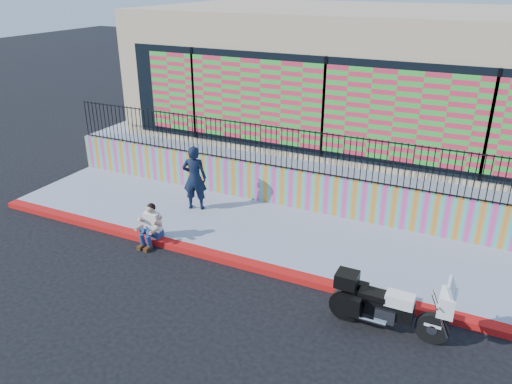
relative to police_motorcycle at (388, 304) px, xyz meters
The scene contains 10 objects.
ground 3.22m from the police_motorcycle, 164.88° to the left, with size 90.00×90.00×0.00m, color black.
red_curb 3.21m from the police_motorcycle, 164.88° to the left, with size 16.00×0.30×0.15m, color #B30C12.
sidewalk 3.97m from the police_motorcycle, 141.02° to the left, with size 16.00×3.00×0.15m, color #8A90A6.
mural_wall 5.10m from the police_motorcycle, 126.90° to the left, with size 16.00×0.20×1.10m, color #DE3A8F.
metal_fence 5.25m from the police_motorcycle, 126.90° to the left, with size 15.80×0.04×1.20m, color black, non-canonical shape.
elevated_platform 9.67m from the police_motorcycle, 108.45° to the left, with size 16.00×10.00×1.25m, color #8A90A6.
storefront_building 9.84m from the police_motorcycle, 108.86° to the left, with size 14.00×8.06×4.00m.
police_motorcycle is the anchor object (origin of this frame).
police_officer 6.58m from the police_motorcycle, 155.11° to the left, with size 0.67×0.44×1.84m, color black.
seated_man 6.04m from the police_motorcycle, behind, with size 0.54×0.71×1.06m.
Camera 1 is at (4.20, -8.83, 6.22)m, focal length 35.00 mm.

